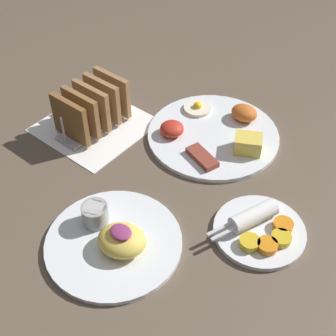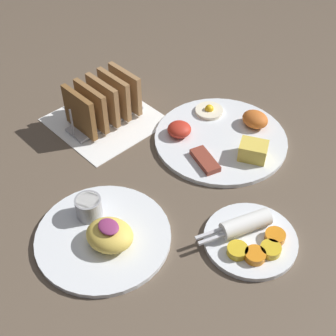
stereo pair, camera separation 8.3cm
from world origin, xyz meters
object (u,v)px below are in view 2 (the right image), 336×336
(toast_rack, at_px, (103,102))
(plate_foreground, at_px, (103,233))
(plate_condiments, at_px, (251,238))
(plate_breakfast, at_px, (222,137))

(toast_rack, bearing_deg, plate_foreground, -38.64)
(plate_condiments, distance_m, plate_foreground, 0.26)
(plate_breakfast, xyz_separation_m, plate_condiments, (0.22, -0.17, 0.00))
(plate_breakfast, height_order, plate_foreground, plate_foreground)
(plate_breakfast, bearing_deg, plate_condiments, -38.01)
(plate_foreground, distance_m, toast_rack, 0.34)
(plate_breakfast, relative_size, plate_condiments, 1.71)
(plate_condiments, relative_size, toast_rack, 0.93)
(plate_condiments, distance_m, toast_rack, 0.45)
(plate_condiments, bearing_deg, toast_rack, 176.31)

